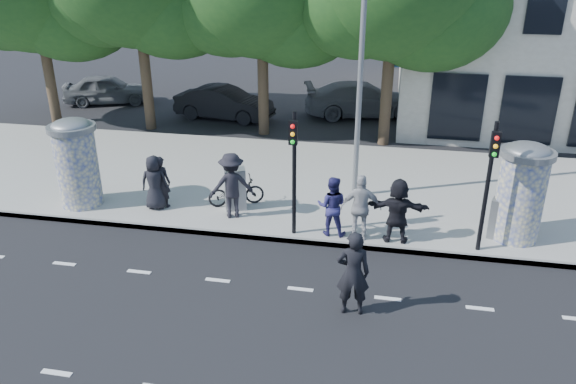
% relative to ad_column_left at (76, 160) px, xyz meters
% --- Properties ---
extents(ground, '(120.00, 120.00, 0.00)m').
position_rel_ad_column_left_xyz_m(ground, '(7.20, -4.50, -1.54)').
color(ground, black).
rests_on(ground, ground).
extents(sidewalk, '(40.00, 8.00, 0.15)m').
position_rel_ad_column_left_xyz_m(sidewalk, '(7.20, 3.00, -1.46)').
color(sidewalk, gray).
rests_on(sidewalk, ground).
extents(curb, '(40.00, 0.10, 0.16)m').
position_rel_ad_column_left_xyz_m(curb, '(7.20, -0.95, -1.46)').
color(curb, slate).
rests_on(curb, ground).
extents(lane_dash_far, '(32.00, 0.12, 0.01)m').
position_rel_ad_column_left_xyz_m(lane_dash_far, '(7.20, -3.10, -1.53)').
color(lane_dash_far, silver).
rests_on(lane_dash_far, ground).
extents(ad_column_left, '(1.36, 1.36, 2.65)m').
position_rel_ad_column_left_xyz_m(ad_column_left, '(0.00, 0.00, 0.00)').
color(ad_column_left, beige).
rests_on(ad_column_left, sidewalk).
extents(ad_column_right, '(1.36, 1.36, 2.65)m').
position_rel_ad_column_left_xyz_m(ad_column_right, '(12.40, 0.20, 0.00)').
color(ad_column_right, beige).
rests_on(ad_column_right, sidewalk).
extents(traffic_pole_near, '(0.22, 0.31, 3.40)m').
position_rel_ad_column_left_xyz_m(traffic_pole_near, '(6.60, -0.71, 0.69)').
color(traffic_pole_near, black).
rests_on(traffic_pole_near, sidewalk).
extents(traffic_pole_far, '(0.22, 0.31, 3.40)m').
position_rel_ad_column_left_xyz_m(traffic_pole_far, '(11.40, -0.71, 0.69)').
color(traffic_pole_far, black).
rests_on(traffic_pole_far, sidewalk).
extents(street_lamp, '(0.25, 0.93, 8.00)m').
position_rel_ad_column_left_xyz_m(street_lamp, '(8.00, 2.13, 3.26)').
color(street_lamp, slate).
rests_on(street_lamp, sidewalk).
extents(ped_a, '(0.87, 0.64, 1.63)m').
position_rel_ad_column_left_xyz_m(ped_a, '(2.32, 0.13, -0.57)').
color(ped_a, black).
rests_on(ped_a, sidewalk).
extents(ped_b, '(0.61, 0.43, 1.57)m').
position_rel_ad_column_left_xyz_m(ped_b, '(2.45, 0.29, -0.60)').
color(ped_b, black).
rests_on(ped_b, sidewalk).
extents(ped_c, '(0.82, 0.65, 1.65)m').
position_rel_ad_column_left_xyz_m(ped_c, '(7.60, -0.51, -0.56)').
color(ped_c, navy).
rests_on(ped_c, sidewalk).
extents(ped_d, '(1.41, 1.11, 1.91)m').
position_rel_ad_column_left_xyz_m(ped_d, '(4.69, 0.03, -0.43)').
color(ped_d, black).
rests_on(ped_d, sidewalk).
extents(ped_e, '(1.13, 0.73, 1.82)m').
position_rel_ad_column_left_xyz_m(ped_e, '(8.37, -0.65, -0.48)').
color(ped_e, '#A4A4A7').
rests_on(ped_e, sidewalk).
extents(ped_f, '(1.64, 0.61, 1.75)m').
position_rel_ad_column_left_xyz_m(ped_f, '(9.31, -0.59, -0.51)').
color(ped_f, black).
rests_on(ped_f, sidewalk).
extents(man_road, '(0.76, 0.55, 1.95)m').
position_rel_ad_column_left_xyz_m(man_road, '(8.43, -3.74, -0.56)').
color(man_road, black).
rests_on(man_road, ground).
extents(bicycle, '(1.24, 1.76, 0.88)m').
position_rel_ad_column_left_xyz_m(bicycle, '(4.58, 0.79, -0.95)').
color(bicycle, black).
rests_on(bicycle, sidewalk).
extents(cabinet_left, '(0.72, 0.62, 1.26)m').
position_rel_ad_column_left_xyz_m(cabinet_left, '(4.63, 0.54, -0.76)').
color(cabinet_left, gray).
rests_on(cabinet_left, sidewalk).
extents(cabinet_right, '(0.62, 0.53, 1.10)m').
position_rel_ad_column_left_xyz_m(cabinet_right, '(11.99, 0.09, -0.84)').
color(cabinet_right, slate).
rests_on(cabinet_right, sidewalk).
extents(car_left, '(3.05, 4.55, 1.44)m').
position_rel_ad_column_left_xyz_m(car_left, '(-5.10, 11.57, -0.82)').
color(car_left, '#56595D').
rests_on(car_left, ground).
extents(car_mid, '(2.21, 4.64, 1.47)m').
position_rel_ad_column_left_xyz_m(car_mid, '(1.43, 10.03, -0.80)').
color(car_mid, black).
rests_on(car_mid, ground).
extents(car_right, '(3.47, 5.70, 1.54)m').
position_rel_ad_column_left_xyz_m(car_right, '(7.57, 11.78, -0.77)').
color(car_right, '#5B5C63').
rests_on(car_right, ground).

